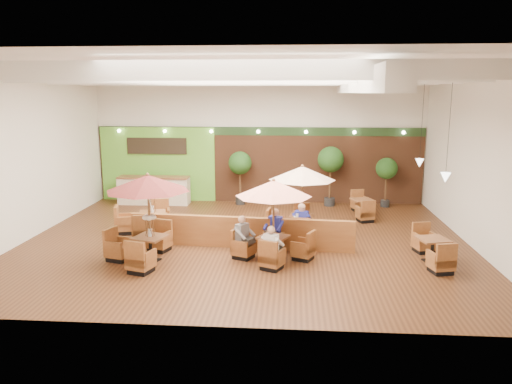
# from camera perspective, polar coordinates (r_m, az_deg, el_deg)

# --- Properties ---
(room) EXTENTS (14.04, 14.00, 5.52)m
(room) POSITION_cam_1_polar(r_m,az_deg,el_deg) (16.58, 0.01, 7.72)
(room) COLOR #381E0F
(room) RESTS_ON ground
(service_counter) EXTENTS (3.00, 0.75, 1.18)m
(service_counter) POSITION_cam_1_polar(r_m,az_deg,el_deg) (21.61, -11.58, 0.18)
(service_counter) COLOR beige
(service_counter) RESTS_ON ground
(booth_divider) EXTENTS (6.91, 0.71, 0.96)m
(booth_divider) POSITION_cam_1_polar(r_m,az_deg,el_deg) (15.26, -1.81, -4.62)
(booth_divider) COLOR brown
(booth_divider) RESTS_ON ground
(table_0) EXTENTS (2.45, 2.58, 2.52)m
(table_0) POSITION_cam_1_polar(r_m,az_deg,el_deg) (14.03, -12.42, -0.74)
(table_0) COLOR brown
(table_0) RESTS_ON ground
(table_1) EXTENTS (2.43, 2.43, 2.33)m
(table_1) POSITION_cam_1_polar(r_m,az_deg,el_deg) (13.93, 2.01, -1.37)
(table_1) COLOR brown
(table_1) RESTS_ON ground
(table_2) EXTENTS (2.27, 2.35, 2.37)m
(table_2) POSITION_cam_1_polar(r_m,az_deg,el_deg) (16.36, 5.09, 0.88)
(table_2) COLOR brown
(table_2) RESTS_ON ground
(table_3) EXTENTS (1.85, 2.67, 1.53)m
(table_3) POSITION_cam_1_polar(r_m,az_deg,el_deg) (17.09, -12.53, -3.25)
(table_3) COLOR brown
(table_3) RESTS_ON ground
(table_4) EXTENTS (0.94, 2.42, 0.87)m
(table_4) POSITION_cam_1_polar(r_m,az_deg,el_deg) (14.85, 19.48, -6.32)
(table_4) COLOR brown
(table_4) RESTS_ON ground
(table_5) EXTENTS (0.94, 2.37, 0.84)m
(table_5) POSITION_cam_1_polar(r_m,az_deg,el_deg) (19.53, 12.03, -1.80)
(table_5) COLOR brown
(table_5) RESTS_ON ground
(topiary_0) EXTENTS (0.97, 0.97, 2.25)m
(topiary_0) POSITION_cam_1_polar(r_m,az_deg,el_deg) (20.92, -1.83, 3.09)
(topiary_0) COLOR black
(topiary_0) RESTS_ON ground
(topiary_1) EXTENTS (1.07, 1.07, 2.49)m
(topiary_1) POSITION_cam_1_polar(r_m,az_deg,el_deg) (20.83, 8.52, 3.43)
(topiary_1) COLOR black
(topiary_1) RESTS_ON ground
(topiary_2) EXTENTS (0.88, 0.88, 2.05)m
(topiary_2) POSITION_cam_1_polar(r_m,az_deg,el_deg) (21.17, 14.70, 2.41)
(topiary_2) COLOR black
(topiary_2) RESTS_ON ground
(diner_0) EXTENTS (0.42, 0.41, 0.75)m
(diner_0) POSITION_cam_1_polar(r_m,az_deg,el_deg) (13.34, 1.84, -5.81)
(diner_0) COLOR silver
(diner_0) RESTS_ON ground
(diner_1) EXTENTS (0.45, 0.43, 0.80)m
(diner_1) POSITION_cam_1_polar(r_m,az_deg,el_deg) (14.96, 2.13, -3.83)
(diner_1) COLOR #232A98
(diner_1) RESTS_ON ground
(diner_2) EXTENTS (0.44, 0.45, 0.79)m
(diner_2) POSITION_cam_1_polar(r_m,az_deg,el_deg) (14.20, -1.44, -4.68)
(diner_2) COLOR slate
(diner_2) RESTS_ON ground
(diner_3) EXTENTS (0.45, 0.40, 0.82)m
(diner_3) POSITION_cam_1_polar(r_m,az_deg,el_deg) (15.72, 5.26, -3.09)
(diner_3) COLOR #232A98
(diner_3) RESTS_ON ground
(diner_4) EXTENTS (0.37, 0.31, 0.74)m
(diner_4) POSITION_cam_1_polar(r_m,az_deg,el_deg) (15.73, 5.26, -3.20)
(diner_4) COLOR silver
(diner_4) RESTS_ON ground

